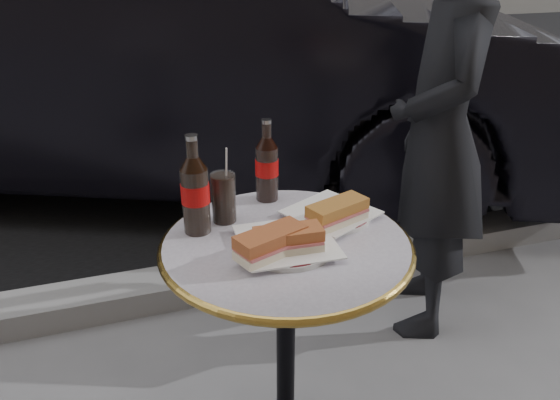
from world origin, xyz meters
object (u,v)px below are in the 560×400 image
object	(u,v)px
cola_bottle_left	(195,185)
parked_car	(172,54)
plate_right	(331,215)
cola_bottle_right	(267,160)
plate_left	(287,244)
cola_glass	(224,198)
pedestrian	(440,135)
bistro_table	(286,358)

from	to	relation	value
cola_bottle_left	parked_car	distance (m)	2.13
plate_right	cola_bottle_left	world-z (taller)	cola_bottle_left
cola_bottle_left	cola_bottle_right	world-z (taller)	cola_bottle_left
plate_left	cola_glass	xyz separation A→B (m)	(-0.11, 0.18, 0.06)
cola_bottle_left	cola_glass	xyz separation A→B (m)	(0.08, 0.04, -0.06)
cola_bottle_left	pedestrian	size ratio (longest dim) A/B	0.17
bistro_table	plate_right	size ratio (longest dim) A/B	3.46
cola_glass	pedestrian	distance (m)	0.92
bistro_table	pedestrian	bearing A→B (deg)	33.13
plate_right	plate_left	bearing A→B (deg)	-145.00
cola_bottle_left	parked_car	xyz separation A→B (m)	(0.23, 2.11, -0.07)
pedestrian	cola_glass	bearing A→B (deg)	-46.30
plate_right	cola_bottle_left	xyz separation A→B (m)	(-0.35, 0.03, 0.12)
bistro_table	cola_bottle_left	xyz separation A→B (m)	(-0.20, 0.12, 0.49)
pedestrian	parked_car	bearing A→B (deg)	-135.36
parked_car	cola_bottle_left	bearing A→B (deg)	-162.59
cola_glass	pedestrian	size ratio (longest dim) A/B	0.09
parked_car	pedestrian	distance (m)	1.88
plate_right	parked_car	world-z (taller)	parked_car
cola_glass	parked_car	size ratio (longest dim) A/B	0.03
plate_right	cola_bottle_left	distance (m)	0.37
bistro_table	cola_glass	xyz separation A→B (m)	(-0.12, 0.15, 0.43)
plate_left	cola_bottle_left	distance (m)	0.27
plate_left	pedestrian	world-z (taller)	pedestrian
plate_left	cola_bottle_left	bearing A→B (deg)	142.49
parked_car	pedestrian	world-z (taller)	parked_car
bistro_table	parked_car	world-z (taller)	parked_car
plate_right	cola_glass	bearing A→B (deg)	166.48
cola_bottle_right	parked_car	world-z (taller)	parked_car
bistro_table	plate_right	distance (m)	0.41
cola_bottle_right	cola_glass	bearing A→B (deg)	-147.14
cola_bottle_left	cola_bottle_right	size ratio (longest dim) A/B	1.09
plate_left	cola_bottle_left	xyz separation A→B (m)	(-0.19, 0.14, 0.12)
cola_bottle_right	parked_car	size ratio (longest dim) A/B	0.05
cola_glass	parked_car	distance (m)	2.08
cola_bottle_left	cola_glass	world-z (taller)	cola_bottle_left
plate_right	parked_car	distance (m)	2.15
plate_left	parked_car	xyz separation A→B (m)	(0.04, 2.26, 0.05)
pedestrian	cola_bottle_left	bearing A→B (deg)	-46.01
plate_right	cola_bottle_right	size ratio (longest dim) A/B	0.90
parked_car	bistro_table	bearing A→B (deg)	-157.25
bistro_table	plate_left	bearing A→B (deg)	-107.27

